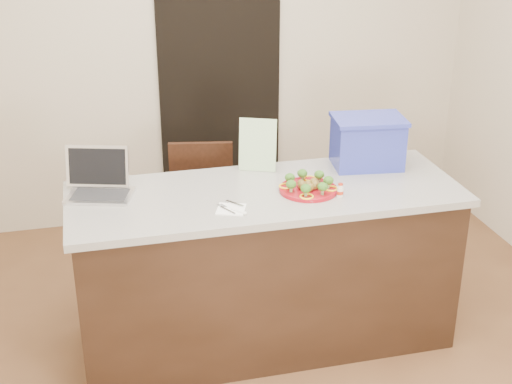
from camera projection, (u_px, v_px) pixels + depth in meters
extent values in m
plane|color=brown|center=(276.00, 363.00, 3.87)|extent=(4.00, 4.00, 0.00)
plane|color=beige|center=(205.00, 41.00, 5.11)|extent=(4.00, 0.00, 4.00)
cube|color=black|center=(220.00, 88.00, 5.25)|extent=(0.90, 0.02, 2.00)
cube|color=black|center=(265.00, 270.00, 3.92)|extent=(2.00, 0.70, 0.88)
cube|color=beige|center=(266.00, 194.00, 3.73)|extent=(2.06, 0.76, 0.04)
cylinder|color=maroon|center=(308.00, 190.00, 3.71)|extent=(0.30, 0.30, 0.02)
torus|color=maroon|center=(308.00, 188.00, 3.71)|extent=(0.30, 0.30, 0.01)
sphere|color=brown|center=(308.00, 184.00, 3.70)|extent=(0.05, 0.05, 0.05)
sphere|color=brown|center=(301.00, 183.00, 3.72)|extent=(0.05, 0.05, 0.05)
sphere|color=brown|center=(302.00, 186.00, 3.68)|extent=(0.05, 0.05, 0.05)
sphere|color=brown|center=(309.00, 187.00, 3.66)|extent=(0.05, 0.05, 0.05)
sphere|color=brown|center=(315.00, 185.00, 3.68)|extent=(0.05, 0.05, 0.05)
sphere|color=brown|center=(314.00, 182.00, 3.72)|extent=(0.05, 0.05, 0.05)
ellipsoid|color=#265215|center=(319.00, 175.00, 3.77)|extent=(0.05, 0.05, 0.05)
ellipsoid|color=#265215|center=(302.00, 173.00, 3.78)|extent=(0.05, 0.05, 0.05)
ellipsoid|color=#265215|center=(290.00, 178.00, 3.73)|extent=(0.05, 0.05, 0.05)
ellipsoid|color=#265215|center=(291.00, 184.00, 3.65)|extent=(0.05, 0.05, 0.05)
ellipsoid|color=#265215|center=(306.00, 188.00, 3.60)|extent=(0.05, 0.05, 0.05)
ellipsoid|color=#265215|center=(323.00, 187.00, 3.62)|extent=(0.05, 0.05, 0.05)
ellipsoid|color=#265215|center=(328.00, 180.00, 3.69)|extent=(0.05, 0.05, 0.05)
torus|color=yellow|center=(310.00, 179.00, 3.81)|extent=(0.07, 0.07, 0.01)
torus|color=yellow|center=(286.00, 186.00, 3.72)|extent=(0.07, 0.07, 0.01)
torus|color=yellow|center=(307.00, 196.00, 3.60)|extent=(0.07, 0.07, 0.01)
torus|color=yellow|center=(331.00, 188.00, 3.69)|extent=(0.07, 0.07, 0.01)
cube|color=white|center=(231.00, 209.00, 3.51)|extent=(0.18, 0.18, 0.01)
cube|color=silver|center=(228.00, 210.00, 3.48)|extent=(0.06, 0.10, 0.00)
cube|color=silver|center=(225.00, 205.00, 3.54)|extent=(0.05, 0.05, 0.00)
cube|color=white|center=(239.00, 211.00, 3.47)|extent=(0.07, 0.08, 0.01)
cube|color=silver|center=(235.00, 203.00, 3.56)|extent=(0.08, 0.10, 0.00)
cylinder|color=beige|center=(340.00, 192.00, 3.64)|extent=(0.03, 0.03, 0.05)
cylinder|color=beige|center=(340.00, 186.00, 3.63)|extent=(0.02, 0.02, 0.01)
cylinder|color=red|center=(341.00, 184.00, 3.63)|extent=(0.02, 0.02, 0.01)
cylinder|color=red|center=(340.00, 192.00, 3.65)|extent=(0.03, 0.03, 0.02)
cube|color=silver|center=(100.00, 195.00, 3.65)|extent=(0.38, 0.31, 0.01)
cube|color=silver|center=(97.00, 166.00, 3.70)|extent=(0.33, 0.15, 0.22)
cube|color=black|center=(97.00, 167.00, 3.70)|extent=(0.30, 0.13, 0.19)
cube|color=#252527|center=(100.00, 195.00, 3.64)|extent=(0.31, 0.23, 0.00)
cube|color=white|center=(258.00, 145.00, 3.93)|extent=(0.21, 0.12, 0.29)
cube|color=#2C36A2|center=(367.00, 144.00, 4.00)|extent=(0.40, 0.31, 0.26)
cube|color=#2C36A2|center=(369.00, 119.00, 3.94)|extent=(0.42, 0.33, 0.02)
cube|color=#371C10|center=(208.00, 224.00, 4.47)|extent=(0.47, 0.47, 0.04)
cube|color=#371C10|center=(201.00, 177.00, 4.53)|extent=(0.40, 0.11, 0.46)
cylinder|color=#371C10|center=(186.00, 270.00, 4.36)|extent=(0.03, 0.03, 0.43)
cylinder|color=#371C10|center=(241.00, 264.00, 4.44)|extent=(0.03, 0.03, 0.43)
cylinder|color=#371C10|center=(178.00, 245.00, 4.67)|extent=(0.03, 0.03, 0.43)
cylinder|color=#371C10|center=(229.00, 239.00, 4.74)|extent=(0.03, 0.03, 0.43)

